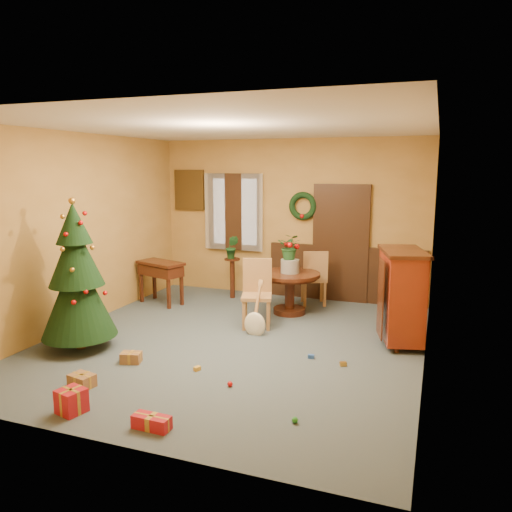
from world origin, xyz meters
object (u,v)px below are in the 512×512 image
at_px(dining_table, 290,285).
at_px(writing_desk, 161,272).
at_px(christmas_tree, 77,278).
at_px(sideboard, 401,294).
at_px(chair_near, 257,290).

height_order(dining_table, writing_desk, writing_desk).
distance_m(christmas_tree, sideboard, 4.33).
relative_size(chair_near, writing_desk, 1.09).
relative_size(dining_table, chair_near, 0.97).
relative_size(chair_near, sideboard, 0.79).
relative_size(dining_table, christmas_tree, 0.50).
height_order(chair_near, writing_desk, chair_near).
relative_size(dining_table, sideboard, 0.77).
height_order(chair_near, christmas_tree, christmas_tree).
xyz_separation_m(christmas_tree, sideboard, (3.98, 1.69, -0.26)).
bearing_deg(writing_desk, dining_table, 4.99).
bearing_deg(chair_near, writing_desk, 163.78).
height_order(christmas_tree, sideboard, christmas_tree).
distance_m(dining_table, chair_near, 0.84).
bearing_deg(sideboard, writing_desk, 171.26).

